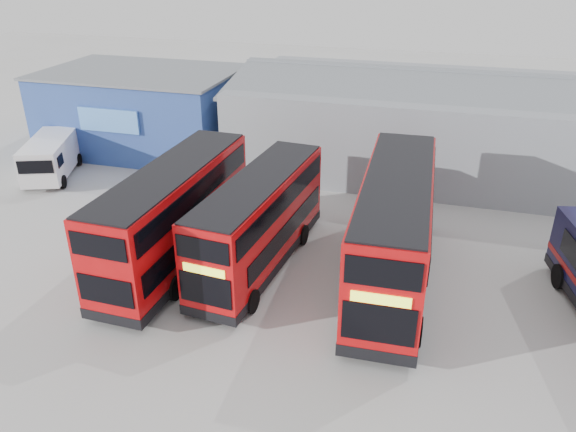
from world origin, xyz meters
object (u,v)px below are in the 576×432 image
(maintenance_shed, at_px, (492,128))
(double_decker_centre, at_px, (259,223))
(double_decker_right, at_px, (393,232))
(office_block, at_px, (144,109))
(double_decker_left, at_px, (175,217))
(panel_van, at_px, (51,156))

(maintenance_shed, distance_m, double_decker_centre, 17.50)
(maintenance_shed, distance_m, double_decker_right, 15.00)
(office_block, bearing_deg, double_decker_centre, -45.59)
(office_block, xyz_separation_m, double_decker_left, (8.78, -13.30, -0.41))
(office_block, xyz_separation_m, maintenance_shed, (22.00, 2.01, 0.02))
(maintenance_shed, xyz_separation_m, double_decker_centre, (-9.72, -14.54, -0.60))
(double_decker_left, height_order, double_decker_right, double_decker_right)
(office_block, bearing_deg, double_decker_left, -56.55)
(maintenance_shed, distance_m, panel_van, 26.11)
(double_decker_right, bearing_deg, double_decker_centre, 179.54)
(double_decker_centre, relative_size, panel_van, 1.72)
(office_block, xyz_separation_m, panel_van, (-2.68, -6.40, -1.29))
(office_block, bearing_deg, maintenance_shed, 5.21)
(double_decker_centre, distance_m, double_decker_right, 5.55)
(double_decker_left, height_order, panel_van, double_decker_left)
(double_decker_left, height_order, double_decker_centre, double_decker_left)
(maintenance_shed, bearing_deg, double_decker_centre, -123.75)
(double_decker_centre, relative_size, double_decker_right, 0.88)
(office_block, distance_m, double_decker_centre, 17.56)
(maintenance_shed, bearing_deg, double_decker_right, -106.19)
(office_block, bearing_deg, double_decker_right, -34.83)
(double_decker_left, bearing_deg, double_decker_right, -172.69)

